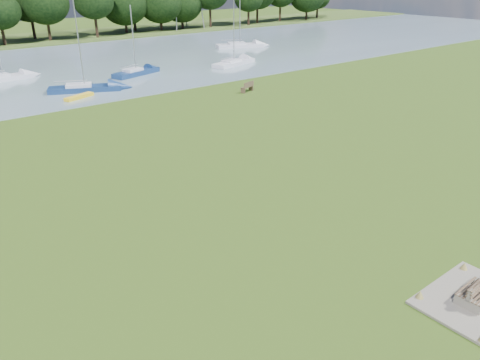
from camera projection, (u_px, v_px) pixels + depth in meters
ground at (241, 182)px, 27.52m from camera, size 220.00×220.00×0.00m
river at (28, 72)px, 57.45m from camera, size 220.00×40.00×0.10m
concrete_pad at (475, 301)px, 17.52m from camera, size 4.20×3.20×0.10m
bench_pair at (477, 292)px, 17.35m from camera, size 1.68×1.03×0.88m
riverbank_bench at (248, 87)px, 47.83m from camera, size 1.79×0.99×1.06m
kayak at (79, 97)px, 45.37m from camera, size 3.23×1.87×0.32m
tree_line at (26, 5)px, 78.20m from camera, size 158.73×8.66×10.48m
sailboat_0 at (84, 87)px, 48.00m from camera, size 7.39×4.75×9.01m
sailboat_2 at (234, 61)px, 61.42m from camera, size 7.26×3.75×8.62m
sailboat_4 at (136, 71)px, 55.37m from camera, size 6.48×3.58×7.84m
sailboat_5 at (2, 77)px, 52.53m from camera, size 6.64×2.71×7.95m
sailboat_6 at (239, 44)px, 75.35m from camera, size 7.78×4.80×10.04m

